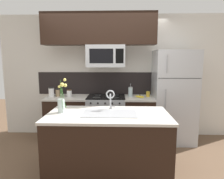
{
  "coord_description": "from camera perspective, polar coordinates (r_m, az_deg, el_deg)",
  "views": [
    {
      "loc": [
        0.26,
        -3.09,
        1.67
      ],
      "look_at": [
        0.14,
        0.27,
        1.16
      ],
      "focal_mm": 32.0,
      "sensor_mm": 36.0,
      "label": 1
    }
  ],
  "objects": [
    {
      "name": "stove_range",
      "position": [
        4.17,
        -1.65,
        -8.18
      ],
      "size": [
        0.76,
        0.64,
        0.93
      ],
      "color": "#B7BABF",
      "rests_on": "ground"
    },
    {
      "name": "sink_faucet",
      "position": [
        3.01,
        -0.47,
        -2.14
      ],
      "size": [
        0.14,
        0.14,
        0.31
      ],
      "color": "#B7BABF",
      "rests_on": "island_counter"
    },
    {
      "name": "storage_jar_short",
      "position": [
        4.16,
        -12.12,
        -1.05
      ],
      "size": [
        0.1,
        0.1,
        0.15
      ],
      "color": "silver",
      "rests_on": "back_counter_left"
    },
    {
      "name": "flower_vase",
      "position": [
        2.95,
        -14.22,
        -3.83
      ],
      "size": [
        0.13,
        0.19,
        0.49
      ],
      "color": "silver",
      "rests_on": "island_counter"
    },
    {
      "name": "refrigerator",
      "position": [
        4.22,
        17.12,
        -1.94
      ],
      "size": [
        0.81,
        0.74,
        1.84
      ],
      "color": "#B7BABF",
      "rests_on": "ground"
    },
    {
      "name": "rear_partition",
      "position": [
        4.38,
        2.54,
        3.8
      ],
      "size": [
        5.2,
        0.1,
        2.6
      ],
      "primitive_type": "cube",
      "color": "silver",
      "rests_on": "ground"
    },
    {
      "name": "ground_plane",
      "position": [
        3.52,
        -2.6,
        -19.7
      ],
      "size": [
        10.0,
        10.0,
        0.0
      ],
      "primitive_type": "plane",
      "color": "brown"
    },
    {
      "name": "storage_jar_tall",
      "position": [
        4.24,
        -16.94,
        -0.7
      ],
      "size": [
        0.11,
        0.11,
        0.2
      ],
      "color": "silver",
      "rests_on": "back_counter_left"
    },
    {
      "name": "back_counter_right",
      "position": [
        4.19,
        7.62,
        -8.27
      ],
      "size": [
        0.61,
        0.65,
        0.91
      ],
      "color": "black",
      "rests_on": "ground"
    },
    {
      "name": "kitchen_sink",
      "position": [
        2.86,
        -0.67,
        -8.21
      ],
      "size": [
        0.76,
        0.44,
        0.16
      ],
      "color": "#ADAFB5",
      "rests_on": "island_counter"
    },
    {
      "name": "upper_cabinet_band",
      "position": [
        4.0,
        -3.75,
        16.84
      ],
      "size": [
        2.17,
        0.34,
        0.6
      ],
      "primitive_type": "cube",
      "color": "black"
    },
    {
      "name": "back_counter_left",
      "position": [
        4.3,
        -12.43,
        -7.96
      ],
      "size": [
        0.87,
        0.65,
        0.91
      ],
      "color": "black",
      "rests_on": "ground"
    },
    {
      "name": "island_counter",
      "position": [
        3.0,
        -1.09,
        -15.26
      ],
      "size": [
        1.72,
        0.91,
        0.91
      ],
      "color": "black",
      "rests_on": "ground"
    },
    {
      "name": "french_press",
      "position": [
        4.11,
        5.28,
        -0.65
      ],
      "size": [
        0.09,
        0.09,
        0.27
      ],
      "color": "silver",
      "rests_on": "back_counter_right"
    },
    {
      "name": "banana_bunch",
      "position": [
        4.02,
        7.94,
        -2.02
      ],
      "size": [
        0.19,
        0.11,
        0.08
      ],
      "color": "yellow",
      "rests_on": "back_counter_right"
    },
    {
      "name": "coffee_tin",
      "position": [
        4.14,
        10.24,
        -1.29
      ],
      "size": [
        0.08,
        0.08,
        0.11
      ],
      "primitive_type": "cylinder",
      "color": "gold",
      "rests_on": "back_counter_right"
    },
    {
      "name": "storage_jar_medium",
      "position": [
        4.27,
        -15.25,
        -0.85
      ],
      "size": [
        0.09,
        0.09,
        0.16
      ],
      "color": "#997F5B",
      "rests_on": "back_counter_left"
    },
    {
      "name": "microwave",
      "position": [
        3.97,
        -1.75,
        9.51
      ],
      "size": [
        0.74,
        0.4,
        0.42
      ],
      "color": "#B7BABF"
    },
    {
      "name": "splash_band",
      "position": [
        4.35,
        -1.42,
        1.78
      ],
      "size": [
        3.01,
        0.01,
        0.48
      ],
      "primitive_type": "cube",
      "color": "black",
      "rests_on": "rear_partition"
    }
  ]
}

